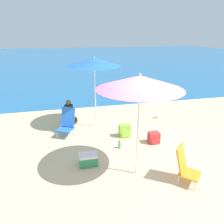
% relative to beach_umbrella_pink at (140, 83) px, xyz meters
% --- Properties ---
extents(ground_plane, '(60.00, 60.00, 0.00)m').
position_rel_beach_umbrella_pink_xyz_m(ground_plane, '(0.49, -0.05, -2.09)').
color(ground_plane, beige).
extents(sea_water, '(60.00, 40.00, 0.01)m').
position_rel_beach_umbrella_pink_xyz_m(sea_water, '(0.49, 24.89, -2.08)').
color(sea_water, '#23669E').
rests_on(sea_water, ground).
extents(beach_umbrella_pink, '(1.74, 1.74, 2.26)m').
position_rel_beach_umbrella_pink_xyz_m(beach_umbrella_pink, '(0.00, 0.00, 0.00)').
color(beach_umbrella_pink, white).
rests_on(beach_umbrella_pink, ground).
extents(beach_umbrella_blue, '(1.66, 1.66, 2.31)m').
position_rel_beach_umbrella_pink_xyz_m(beach_umbrella_blue, '(-0.44, 2.81, 0.06)').
color(beach_umbrella_blue, white).
rests_on(beach_umbrella_blue, ground).
extents(beach_chair_orange, '(0.63, 0.63, 0.80)m').
position_rel_beach_umbrella_pink_xyz_m(beach_chair_orange, '(0.90, -0.50, -1.70)').
color(beach_chair_orange, silver).
rests_on(beach_chair_orange, ground).
extents(beach_chair_blue, '(0.65, 0.70, 0.85)m').
position_rel_beach_umbrella_pink_xyz_m(beach_chair_blue, '(-1.41, 2.37, -1.67)').
color(beach_chair_blue, silver).
rests_on(beach_chair_blue, ground).
extents(person_seated_near, '(0.51, 0.52, 0.82)m').
position_rel_beach_umbrella_pink_xyz_m(person_seated_near, '(-1.29, 3.39, -1.75)').
color(person_seated_near, '#262628').
rests_on(person_seated_near, ground).
extents(backpack_lime, '(0.33, 0.24, 0.39)m').
position_rel_beach_umbrella_pink_xyz_m(backpack_lime, '(0.28, 1.85, -1.90)').
color(backpack_lime, '#8ECC3D').
rests_on(backpack_lime, ground).
extents(backpack_red, '(0.31, 0.27, 0.33)m').
position_rel_beach_umbrella_pink_xyz_m(backpack_red, '(0.98, 1.26, -1.93)').
color(backpack_red, red).
rests_on(backpack_red, ground).
extents(water_bottle, '(0.08, 0.08, 0.22)m').
position_rel_beach_umbrella_pink_xyz_m(water_bottle, '(-0.06, 1.19, -2.00)').
color(water_bottle, '#4CB266').
rests_on(water_bottle, ground).
extents(cooler_box, '(0.43, 0.30, 0.30)m').
position_rel_beach_umbrella_pink_xyz_m(cooler_box, '(-1.00, 0.58, -1.94)').
color(cooler_box, '#338C59').
rests_on(cooler_box, ground).
extents(seagull, '(0.27, 0.11, 0.23)m').
position_rel_beach_umbrella_pink_xyz_m(seagull, '(1.92, 3.02, -1.95)').
color(seagull, gold).
rests_on(seagull, ground).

